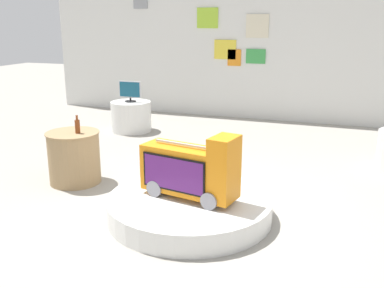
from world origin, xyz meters
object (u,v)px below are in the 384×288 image
(tv_on_center_rear, at_px, (130,91))
(side_table_round, at_px, (74,157))
(main_display_pedestal, at_px, (189,207))
(novelty_firetruck_tv, at_px, (191,171))
(bottle_on_side_table, at_px, (77,126))
(display_pedestal_center_rear, at_px, (131,116))

(tv_on_center_rear, distance_m, side_table_round, 3.05)
(main_display_pedestal, relative_size, novelty_firetruck_tv, 1.63)
(novelty_firetruck_tv, xyz_separation_m, bottle_on_side_table, (-1.83, 0.54, 0.26))
(display_pedestal_center_rear, relative_size, tv_on_center_rear, 1.72)
(novelty_firetruck_tv, distance_m, tv_on_center_rear, 4.35)
(tv_on_center_rear, relative_size, bottle_on_side_table, 1.92)
(main_display_pedestal, xyz_separation_m, side_table_round, (-1.92, 0.54, 0.25))
(main_display_pedestal, distance_m, novelty_firetruck_tv, 0.45)
(display_pedestal_center_rear, bearing_deg, main_display_pedestal, -53.74)
(display_pedestal_center_rear, bearing_deg, side_table_round, -77.69)
(tv_on_center_rear, xyz_separation_m, side_table_round, (0.64, -2.94, -0.46))
(side_table_round, relative_size, bottle_on_side_table, 2.96)
(main_display_pedestal, bearing_deg, tv_on_center_rear, 126.30)
(novelty_firetruck_tv, distance_m, display_pedestal_center_rear, 4.36)
(side_table_round, bearing_deg, display_pedestal_center_rear, 102.31)
(main_display_pedestal, bearing_deg, side_table_round, 164.22)
(novelty_firetruck_tv, xyz_separation_m, side_table_round, (-1.94, 0.55, -0.20))
(side_table_round, distance_m, bottle_on_side_table, 0.47)
(main_display_pedestal, xyz_separation_m, display_pedestal_center_rear, (-2.56, 3.49, 0.18))
(novelty_firetruck_tv, height_order, side_table_round, novelty_firetruck_tv)
(main_display_pedestal, relative_size, tv_on_center_rear, 3.99)
(bottle_on_side_table, bearing_deg, tv_on_center_rear, 104.14)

